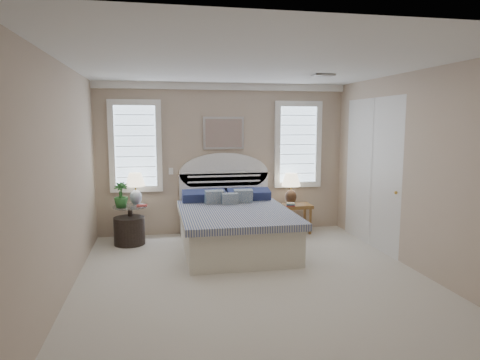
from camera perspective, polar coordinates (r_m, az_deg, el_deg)
name	(u,v)px	position (r m, az deg, el deg)	size (l,w,h in m)	color
floor	(254,279)	(5.67, 1.83, -13.09)	(4.50, 5.00, 0.01)	beige
ceiling	(255,65)	(5.34, 1.96, 15.11)	(4.50, 5.00, 0.01)	silver
wall_back	(224,159)	(7.78, -2.21, 2.82)	(4.50, 0.02, 2.70)	tan
wall_left	(63,180)	(5.31, -22.48, -0.03)	(0.02, 5.00, 2.70)	tan
wall_right	(417,172)	(6.24, 22.49, 1.03)	(0.02, 5.00, 2.70)	tan
crown_molding	(223,86)	(7.74, -2.22, 12.35)	(4.50, 0.08, 0.12)	white
hvac_vent	(323,76)	(6.46, 11.04, 13.51)	(0.30, 0.20, 0.02)	#B2B2B2
switch_plate	(171,171)	(7.70, -9.19, 1.18)	(0.08, 0.01, 0.12)	white
window_left	(135,146)	(7.66, -13.76, 4.40)	(0.90, 0.06, 1.60)	silver
window_right	(298,145)	(8.08, 7.70, 4.71)	(0.90, 0.06, 1.60)	silver
painting	(224,133)	(7.72, -2.18, 6.27)	(0.74, 0.04, 0.58)	silver
closet_door	(371,173)	(7.27, 17.11, 0.95)	(0.02, 1.80, 2.40)	silver
bed	(234,224)	(6.92, -0.84, -5.89)	(1.72, 2.28, 1.47)	beige
side_table_left	(131,220)	(7.41, -14.39, -5.22)	(0.56, 0.56, 0.63)	black
nightstand_right	(297,212)	(7.89, 7.61, -4.26)	(0.50, 0.40, 0.53)	brown
floor_pot	(129,231)	(7.36, -14.53, -6.57)	(0.50, 0.50, 0.46)	black
lamp_left	(135,185)	(7.43, -13.77, -0.65)	(0.43, 0.43, 0.54)	white
lamp_right	(291,185)	(7.86, 6.83, -0.66)	(0.41, 0.41, 0.57)	black
potted_plant	(121,195)	(7.24, -15.61, -1.93)	(0.23, 0.23, 0.41)	#2E7330
books_left	(142,205)	(7.29, -12.94, -3.32)	(0.17, 0.12, 0.02)	maroon
books_right	(291,205)	(7.66, 6.76, -3.27)	(0.18, 0.15, 0.06)	maroon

